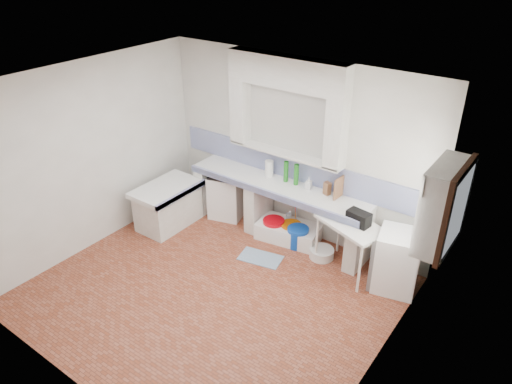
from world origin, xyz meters
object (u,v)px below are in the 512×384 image
Objects in this scene: stove at (227,196)px; side_table at (349,247)px; fridge at (397,261)px; sink at (289,232)px.

stove is 0.79× the size of side_table.
fridge is at bearing 23.65° from side_table.
side_table is at bearing -21.22° from stove.
side_table is at bearing 170.94° from fridge.
sink is (1.24, -0.00, -0.26)m from stove.
fridge is (0.69, 0.05, 0.03)m from side_table.
side_table is 0.69m from fridge.
side_table is 1.12× the size of fridge.
side_table is at bearing -19.16° from sink.
sink is at bearing -16.62° from stove.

